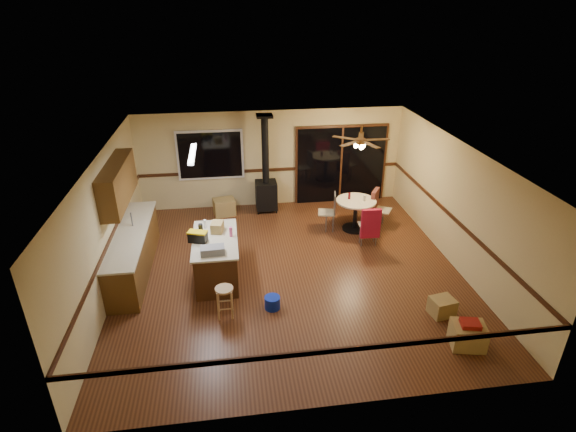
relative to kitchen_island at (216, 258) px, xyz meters
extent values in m
plane|color=#4E2815|center=(1.50, 0.00, -0.45)|extent=(7.00, 7.00, 0.00)
plane|color=silver|center=(1.50, 0.00, 2.15)|extent=(7.00, 7.00, 0.00)
plane|color=#CAB97F|center=(1.50, 3.50, 0.85)|extent=(7.00, 0.00, 7.00)
plane|color=#CAB97F|center=(1.50, -3.50, 0.85)|extent=(7.00, 0.00, 7.00)
plane|color=#CAB97F|center=(-2.00, 0.00, 0.85)|extent=(0.00, 7.00, 7.00)
plane|color=#CAB97F|center=(5.00, 0.00, 0.85)|extent=(0.00, 7.00, 7.00)
cube|color=black|center=(-0.10, 3.45, 1.05)|extent=(1.72, 0.10, 1.32)
cube|color=black|center=(3.40, 3.45, 0.60)|extent=(2.52, 0.10, 2.10)
cube|color=#573716|center=(-1.70, 0.50, -0.02)|extent=(0.60, 3.00, 0.86)
cube|color=#C2B796|center=(-1.70, 0.50, 0.43)|extent=(0.64, 3.04, 0.04)
cube|color=#573716|center=(-1.83, 0.70, 1.45)|extent=(0.35, 2.00, 0.80)
cube|color=#422410|center=(0.00, 0.00, -0.02)|extent=(0.80, 1.60, 0.86)
cube|color=#C2B796|center=(0.00, 0.00, 0.43)|extent=(0.88, 1.68, 0.04)
cube|color=black|center=(1.30, 3.05, 0.00)|extent=(0.55, 0.50, 0.75)
cylinder|color=black|center=(1.30, 3.05, 1.26)|extent=(0.18, 0.18, 1.77)
cylinder|color=brown|center=(3.36, 1.68, 1.80)|extent=(0.24, 0.24, 0.10)
cylinder|color=brown|center=(3.36, 1.68, 2.07)|extent=(0.05, 0.05, 0.16)
sphere|color=#FFD88C|center=(3.36, 1.68, 1.68)|extent=(0.16, 0.16, 0.16)
cube|color=white|center=(-0.30, 0.30, 2.11)|extent=(0.10, 1.20, 0.04)
cube|color=slate|center=(-0.04, -0.57, 0.52)|extent=(0.46, 0.27, 0.14)
cube|color=black|center=(-0.32, -0.08, 0.54)|extent=(0.39, 0.29, 0.19)
cube|color=gold|center=(-0.32, -0.08, 0.66)|extent=(0.41, 0.30, 0.03)
cube|color=olive|center=(0.05, 0.30, 0.55)|extent=(0.28, 0.34, 0.20)
cylinder|color=black|center=(-0.26, 0.07, 0.60)|extent=(0.09, 0.09, 0.30)
cylinder|color=#D84C8C|center=(0.32, 0.05, 0.55)|extent=(0.08, 0.08, 0.20)
cylinder|color=white|center=(-0.20, 0.49, 0.54)|extent=(0.06, 0.06, 0.18)
cylinder|color=tan|center=(0.15, -1.27, -0.16)|extent=(0.36, 0.36, 0.59)
cylinder|color=#0C24A9|center=(1.00, -1.18, -0.33)|extent=(0.38, 0.38, 0.24)
cylinder|color=black|center=(3.36, 1.68, -0.43)|extent=(0.60, 0.60, 0.04)
cylinder|color=black|center=(3.36, 1.68, -0.06)|extent=(0.10, 0.10, 0.70)
cylinder|color=#C2B796|center=(3.36, 1.68, 0.31)|extent=(0.97, 0.97, 0.04)
cylinder|color=#590C14|center=(3.21, 1.78, 0.41)|extent=(0.06, 0.06, 0.16)
cylinder|color=beige|center=(3.54, 1.63, 0.40)|extent=(0.07, 0.07, 0.14)
cube|color=tan|center=(2.66, 1.78, 0.00)|extent=(0.48, 0.48, 0.03)
cube|color=slate|center=(2.84, 1.74, 0.25)|extent=(0.11, 0.40, 0.50)
cube|color=tan|center=(3.46, 0.98, 0.00)|extent=(0.42, 0.42, 0.03)
cube|color=slate|center=(3.45, 0.79, 0.25)|extent=(0.40, 0.05, 0.50)
cube|color=#A61327|center=(3.45, 0.77, 0.15)|extent=(0.44, 0.12, 0.70)
cube|color=tan|center=(4.06, 1.73, 0.00)|extent=(0.55, 0.55, 0.03)
cube|color=slate|center=(3.90, 1.84, 0.25)|extent=(0.24, 0.35, 0.50)
cube|color=#53261F|center=(3.88, 1.85, 0.15)|extent=(0.32, 0.42, 0.70)
cube|color=olive|center=(0.18, 2.97, -0.24)|extent=(0.61, 0.52, 0.43)
cube|color=olive|center=(4.07, -2.60, -0.25)|extent=(0.61, 0.55, 0.40)
cube|color=olive|center=(4.02, -1.78, -0.29)|extent=(0.46, 0.42, 0.33)
cube|color=maroon|center=(4.07, -2.60, -0.01)|extent=(0.35, 0.31, 0.08)
camera|label=1|loc=(0.36, -7.88, 4.72)|focal=28.00mm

